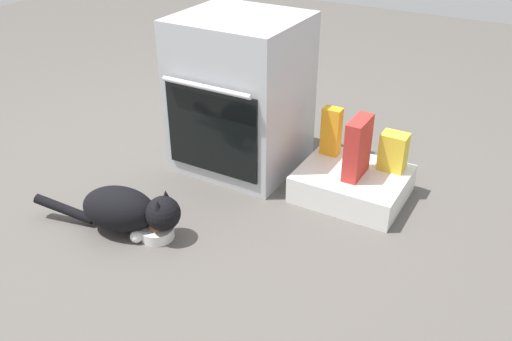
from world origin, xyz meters
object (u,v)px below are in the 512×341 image
at_px(cat, 127,210).
at_px(cereal_box, 358,148).
at_px(oven, 241,94).
at_px(food_bowl, 157,231).
at_px(juice_carton, 331,131).
at_px(pantry_cabinet, 352,184).
at_px(snack_bag, 393,152).

height_order(cat, cereal_box, cereal_box).
distance_m(oven, food_bowl, 0.82).
height_order(oven, food_bowl, oven).
xyz_separation_m(oven, food_bowl, (0.03, -0.74, -0.35)).
height_order(cereal_box, juice_carton, cereal_box).
height_order(oven, cat, oven).
relative_size(cat, cereal_box, 2.41).
xyz_separation_m(oven, juice_carton, (0.46, 0.09, -0.13)).
xyz_separation_m(food_bowl, cereal_box, (0.61, 0.69, 0.24)).
xyz_separation_m(pantry_cabinet, snack_bag, (0.14, 0.11, 0.16)).
height_order(food_bowl, cereal_box, cereal_box).
distance_m(oven, pantry_cabinet, 0.70).
xyz_separation_m(pantry_cabinet, cereal_box, (0.02, -0.02, 0.21)).
relative_size(oven, cereal_box, 2.74).
distance_m(pantry_cabinet, cat, 1.04).
bearing_deg(pantry_cabinet, cat, -133.83).
relative_size(food_bowl, cereal_box, 0.51).
relative_size(pantry_cabinet, food_bowl, 3.40).
bearing_deg(food_bowl, snack_bag, 48.55).
xyz_separation_m(cat, snack_bag, (0.86, 0.86, 0.11)).
bearing_deg(juice_carton, food_bowl, -117.07).
relative_size(pantry_cabinet, juice_carton, 2.03).
bearing_deg(pantry_cabinet, cereal_box, -55.80).
xyz_separation_m(food_bowl, cat, (-0.13, -0.03, 0.08)).
bearing_deg(food_bowl, oven, 92.46).
height_order(food_bowl, cat, cat).
bearing_deg(pantry_cabinet, oven, 177.66).
distance_m(cat, cereal_box, 1.05).
bearing_deg(oven, cat, -97.02).
bearing_deg(snack_bag, food_bowl, -131.45).
bearing_deg(snack_bag, pantry_cabinet, -141.25).
distance_m(pantry_cabinet, cereal_box, 0.21).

